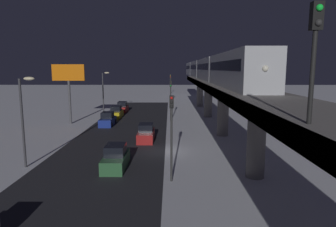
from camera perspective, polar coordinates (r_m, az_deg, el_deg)
ground_plane at (r=30.32m, az=-1.16°, el=-7.24°), size 240.00×240.00×0.00m
avenue_asphalt at (r=30.89m, az=-10.89°, el=-7.09°), size 11.00×85.94×0.01m
elevated_railway at (r=29.98m, az=12.90°, el=3.17°), size 5.00×85.94×6.46m
subway_train at (r=57.99m, az=6.98°, el=8.56°), size 2.94×74.07×3.40m
rail_signal at (r=11.04m, az=26.44°, el=12.22°), size 0.36×0.41×4.00m
sedan_blue at (r=44.43m, az=-11.56°, el=-1.24°), size 1.91×4.42×1.97m
sedan_red at (r=57.71m, az=-8.78°, el=1.11°), size 1.80×4.56×1.97m
sedan_green at (r=25.68m, az=-10.03°, el=-8.49°), size 1.80×4.54×1.97m
sedan_yellow at (r=51.26m, az=-9.94°, el=0.13°), size 1.80×4.45×1.97m
sedan_red_2 at (r=34.55m, az=-4.26°, el=-3.90°), size 1.80×4.47×1.97m
traffic_light_near at (r=21.44m, az=0.68°, el=-2.42°), size 0.32×0.44×6.40m
traffic_light_mid at (r=46.18m, az=0.53°, el=3.58°), size 0.32×0.44×6.40m
traffic_light_far at (r=71.07m, az=0.48°, el=5.38°), size 0.32×0.44×6.40m
traffic_light_distant at (r=96.00m, az=0.46°, el=6.25°), size 0.32×0.44×6.40m
commercial_billboard at (r=46.61m, az=-18.60°, el=6.42°), size 4.80×0.36×8.90m
street_lamp_near at (r=27.21m, az=-25.92°, el=0.40°), size 1.35×0.44×7.65m
street_lamp_far at (r=55.58m, az=-12.19°, el=4.89°), size 1.35×0.44×7.65m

